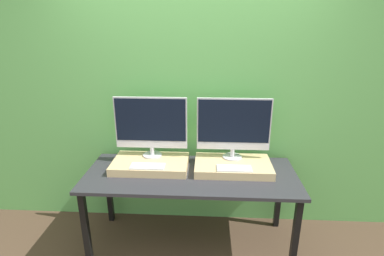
% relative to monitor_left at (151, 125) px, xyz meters
% --- Properties ---
extents(wall_back, '(8.00, 0.04, 2.60)m').
position_rel_monitor_left_xyz_m(wall_back, '(0.37, 0.24, 0.18)').
color(wall_back, '#66B75B').
rests_on(wall_back, ground_plane).
extents(workbench, '(1.85, 0.74, 0.74)m').
position_rel_monitor_left_xyz_m(workbench, '(0.37, -0.20, -0.45)').
color(workbench, '#2D2D33').
rests_on(workbench, ground_plane).
extents(wooden_riser_left, '(0.68, 0.41, 0.07)m').
position_rel_monitor_left_xyz_m(wooden_riser_left, '(0.00, -0.10, -0.34)').
color(wooden_riser_left, '#D6B77F').
rests_on(wooden_riser_left, workbench).
extents(monitor_left, '(0.66, 0.18, 0.56)m').
position_rel_monitor_left_xyz_m(monitor_left, '(0.00, 0.00, 0.00)').
color(monitor_left, silver).
rests_on(monitor_left, wooden_riser_left).
extents(keyboard_left, '(0.30, 0.13, 0.01)m').
position_rel_monitor_left_xyz_m(keyboard_left, '(0.00, -0.23, -0.30)').
color(keyboard_left, silver).
rests_on(keyboard_left, wooden_riser_left).
extents(wooden_riser_right, '(0.68, 0.41, 0.07)m').
position_rel_monitor_left_xyz_m(wooden_riser_right, '(0.74, -0.10, -0.34)').
color(wooden_riser_right, '#D6B77F').
rests_on(wooden_riser_right, workbench).
extents(monitor_right, '(0.66, 0.18, 0.56)m').
position_rel_monitor_left_xyz_m(monitor_right, '(0.74, 0.00, 0.00)').
color(monitor_right, silver).
rests_on(monitor_right, wooden_riser_right).
extents(keyboard_right, '(0.30, 0.13, 0.01)m').
position_rel_monitor_left_xyz_m(keyboard_right, '(0.74, -0.23, -0.30)').
color(keyboard_right, silver).
rests_on(keyboard_right, wooden_riser_right).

